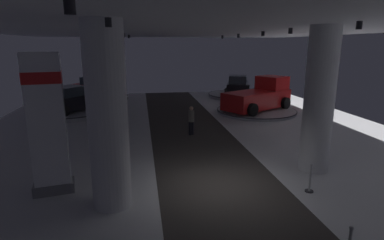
% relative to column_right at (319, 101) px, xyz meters
% --- Properties ---
extents(ground, '(24.00, 44.00, 0.06)m').
position_rel_column_right_xyz_m(ground, '(-3.98, -0.86, -2.77)').
color(ground, silver).
extents(ceiling_with_spotlights, '(24.00, 44.00, 0.39)m').
position_rel_column_right_xyz_m(ceiling_with_spotlights, '(-3.98, -0.86, 2.80)').
color(ceiling_with_spotlights, silver).
extents(column_right, '(1.12, 1.12, 5.50)m').
position_rel_column_right_xyz_m(column_right, '(0.00, 0.00, 0.00)').
color(column_right, silver).
rests_on(column_right, ground).
extents(column_left, '(1.16, 1.16, 5.50)m').
position_rel_column_right_xyz_m(column_left, '(-7.58, -1.61, -0.00)').
color(column_left, silver).
rests_on(column_left, ground).
extents(brand_sign_pylon, '(1.36, 0.86, 4.59)m').
position_rel_column_right_xyz_m(brand_sign_pylon, '(-9.58, -0.44, -0.39)').
color(brand_sign_pylon, slate).
rests_on(brand_sign_pylon, ground).
extents(display_platform_far_right, '(5.68, 5.68, 0.23)m').
position_rel_column_right_xyz_m(display_platform_far_right, '(1.58, 10.40, -2.62)').
color(display_platform_far_right, '#B7B7BC').
rests_on(display_platform_far_right, ground).
extents(pickup_truck_far_right, '(5.63, 4.58, 2.30)m').
position_rel_column_right_xyz_m(pickup_truck_far_right, '(1.85, 10.56, -1.59)').
color(pickup_truck_far_right, red).
rests_on(pickup_truck_far_right, display_platform_far_right).
extents(display_platform_far_left, '(4.65, 4.65, 0.34)m').
position_rel_column_right_xyz_m(display_platform_far_left, '(-11.42, 11.57, -2.56)').
color(display_platform_far_left, '#B7B7BC').
rests_on(display_platform_far_left, ground).
extents(display_car_far_left, '(3.93, 4.45, 1.71)m').
position_rel_column_right_xyz_m(display_car_far_left, '(-11.44, 11.55, -1.65)').
color(display_car_far_left, black).
rests_on(display_car_far_left, display_platform_far_left).
extents(display_platform_deep_right, '(5.47, 5.47, 0.31)m').
position_rel_column_right_xyz_m(display_platform_deep_right, '(2.34, 17.39, -2.58)').
color(display_platform_deep_right, '#B7B7BC').
rests_on(display_platform_deep_right, ground).
extents(display_car_deep_right, '(3.25, 4.56, 1.71)m').
position_rel_column_right_xyz_m(display_car_deep_right, '(2.33, 17.36, -1.68)').
color(display_car_deep_right, black).
rests_on(display_car_deep_right, display_platform_deep_right).
extents(display_platform_deep_left, '(5.51, 5.51, 0.35)m').
position_rel_column_right_xyz_m(display_platform_deep_left, '(-10.49, 17.78, -2.56)').
color(display_platform_deep_left, '#333338').
rests_on(display_platform_deep_left, ground).
extents(display_car_deep_left, '(4.56, 3.58, 1.71)m').
position_rel_column_right_xyz_m(display_car_deep_left, '(-10.52, 17.80, -1.64)').
color(display_car_deep_left, red).
rests_on(display_car_deep_left, display_platform_deep_left).
extents(visitor_walking_near, '(0.32, 0.32, 1.59)m').
position_rel_column_right_xyz_m(visitor_walking_near, '(-3.98, 5.52, -1.84)').
color(visitor_walking_near, black).
rests_on(visitor_walking_near, ground).
extents(stanchion_b, '(0.28, 0.28, 1.01)m').
position_rel_column_right_xyz_m(stanchion_b, '(-1.16, -1.80, -2.38)').
color(stanchion_b, '#333338').
rests_on(stanchion_b, ground).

